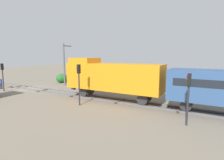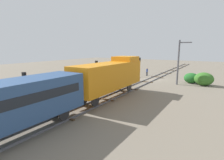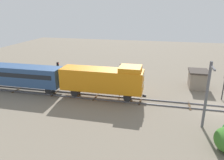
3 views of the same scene
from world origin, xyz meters
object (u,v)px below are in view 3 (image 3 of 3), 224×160
Objects in this scene: passenger_car_leading at (16,74)px; traffic_signal_far at (58,69)px; relay_hut at (198,79)px; catenary_mast at (207,94)px; locomotive at (103,79)px; traffic_signal_mid at (121,72)px.

traffic_signal_far is at bearing -54.03° from passenger_car_leading.
relay_hut is (3.90, -21.56, -1.25)m from traffic_signal_far.
traffic_signal_far is (3.60, -4.96, 0.12)m from passenger_car_leading.
locomotive is at bearing 67.35° from catenary_mast.
catenary_mast is 2.02× the size of relay_hut.
passenger_car_leading is 4.00× the size of relay_hut.
locomotive is 3.07× the size of traffic_signal_far.
catenary_mast is at bearing -129.24° from traffic_signal_mid.
traffic_signal_mid is 13.42m from catenary_mast.
locomotive is 13.34m from passenger_car_leading.
relay_hut is at bearing -4.72° from catenary_mast.
catenary_mast reaches higher than passenger_car_leading.
traffic_signal_mid is at bearing -91.13° from traffic_signal_far.
traffic_signal_mid is at bearing 109.77° from relay_hut.
locomotive is 9.12m from traffic_signal_far.
catenary_mast is 12.84m from relay_hut.
passenger_car_leading is 6.13m from traffic_signal_far.
relay_hut is (7.50, -26.52, -1.13)m from passenger_car_leading.
catenary_mast reaches higher than locomotive.
traffic_signal_far is (0.20, 10.15, -0.26)m from traffic_signal_mid.
locomotive reaches higher than relay_hut.
locomotive reaches higher than traffic_signal_mid.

